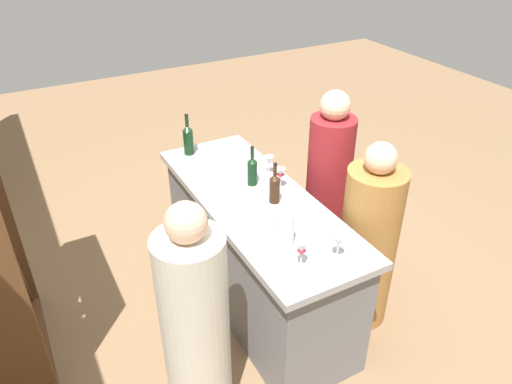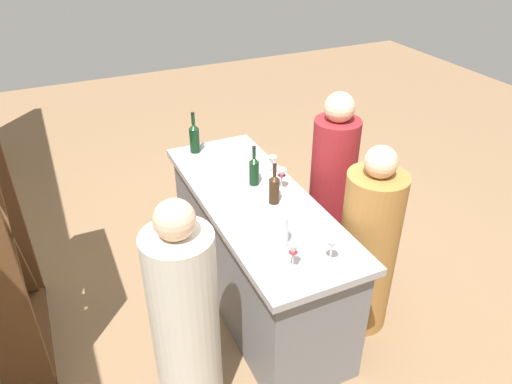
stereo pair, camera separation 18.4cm
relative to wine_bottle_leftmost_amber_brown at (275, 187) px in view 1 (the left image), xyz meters
The scene contains 13 objects.
ground_plane 1.07m from the wine_bottle_leftmost_amber_brown, 42.09° to the left, with size 12.00×12.00×0.00m, color #846647.
bar_counter 0.60m from the wine_bottle_leftmost_amber_brown, 42.09° to the left, with size 1.97×0.72×0.95m.
wine_bottle_leftmost_amber_brown is the anchor object (origin of this frame).
wine_bottle_second_left_dark_green 0.28m from the wine_bottle_leftmost_amber_brown, ahead, with size 0.07×0.07×0.30m.
wine_bottle_center_dark_green 0.98m from the wine_bottle_leftmost_amber_brown, 14.25° to the left, with size 0.08×0.08×0.34m.
wine_glass_near_left 0.39m from the wine_bottle_leftmost_amber_brown, 24.32° to the right, with size 0.07×0.07×0.15m.
wine_glass_near_center 0.19m from the wine_bottle_leftmost_amber_brown, 42.64° to the right, with size 0.07×0.07×0.16m.
wine_glass_near_right 0.69m from the wine_bottle_leftmost_amber_brown, behind, with size 0.07×0.07×0.16m.
wine_glass_far_left 0.69m from the wine_bottle_leftmost_amber_brown, 162.10° to the left, with size 0.07×0.07×0.17m.
water_pitcher 0.47m from the wine_bottle_leftmost_amber_brown, 156.70° to the left, with size 0.11×0.11×0.21m.
person_left_guest 0.70m from the wine_bottle_leftmost_amber_brown, 72.83° to the right, with size 0.37×0.37×1.58m.
person_center_guest 0.78m from the wine_bottle_leftmost_amber_brown, 126.93° to the right, with size 0.50×0.50×1.44m.
person_right_guest 1.06m from the wine_bottle_leftmost_amber_brown, 123.68° to the left, with size 0.42×0.42×1.50m.
Camera 1 is at (-2.49, 1.35, 2.74)m, focal length 34.09 mm.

